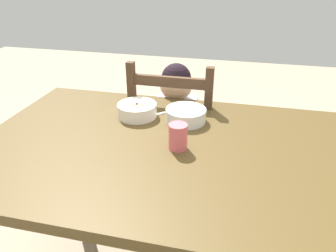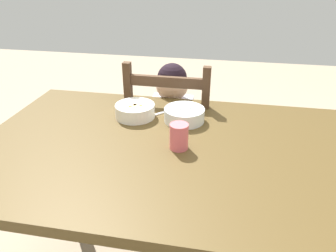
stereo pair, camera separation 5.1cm
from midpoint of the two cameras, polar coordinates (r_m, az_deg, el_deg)
dining_table at (r=1.29m, az=3.43°, el=-7.40°), size 1.60×0.95×0.78m
dining_chair at (r=1.86m, az=1.91°, el=-3.79°), size 0.42×0.42×0.98m
child_figure at (r=1.78m, az=1.98°, el=0.68°), size 0.32×0.32×0.94m
bowl_of_peas at (r=1.42m, az=4.15°, el=1.98°), size 0.18×0.18×0.06m
bowl_of_carrots at (r=1.47m, az=-4.43°, el=2.84°), size 0.18×0.18×0.06m
spoon at (r=1.48m, az=-1.40°, el=1.92°), size 0.11×0.12×0.01m
drinking_cup at (r=1.21m, az=2.95°, el=-1.89°), size 0.07×0.07×0.10m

